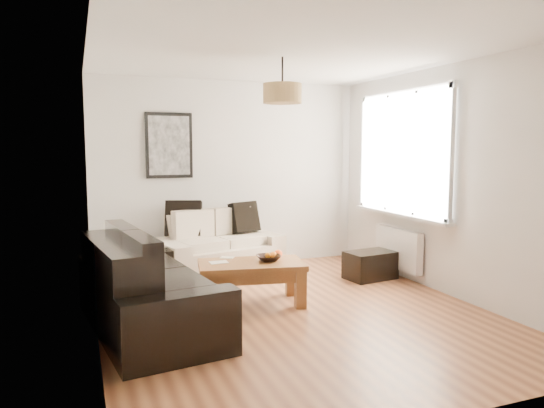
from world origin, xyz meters
name	(u,v)px	position (x,y,z in m)	size (l,w,h in m)	color
floor	(293,312)	(0.00, 0.00, 0.00)	(4.50, 4.50, 0.00)	brown
ceiling	(294,52)	(0.00, 0.00, 2.60)	(3.80, 4.50, 0.00)	white
wall_back	(230,174)	(0.00, 2.25, 1.30)	(3.80, 0.04, 2.60)	silver
wall_front	(445,212)	(0.00, -2.25, 1.30)	(3.80, 0.04, 2.60)	silver
wall_left	(92,191)	(-1.90, 0.00, 1.30)	(0.04, 4.50, 2.60)	silver
wall_right	(448,181)	(1.90, 0.00, 1.30)	(0.04, 4.50, 2.60)	silver
window_bay	(403,153)	(1.86, 0.80, 1.60)	(0.14, 1.90, 1.60)	white
radiator	(398,248)	(1.82, 0.80, 0.38)	(0.10, 0.90, 0.52)	white
poster	(169,146)	(-0.85, 2.22, 1.70)	(0.62, 0.04, 0.87)	black
pendant_shade	(282,93)	(0.00, 0.30, 2.23)	(0.40, 0.40, 0.20)	tan
loveseat_cream	(218,245)	(-0.31, 1.78, 0.40)	(1.60, 0.87, 0.80)	beige
sofa_leather	(150,284)	(-1.43, 0.03, 0.42)	(1.96, 0.95, 0.85)	black
coffee_table	(251,283)	(-0.31, 0.41, 0.23)	(1.11, 0.61, 0.46)	brown
ottoman	(370,265)	(1.45, 0.87, 0.18)	(0.62, 0.40, 0.35)	black
cushion_left	(184,219)	(-0.72, 1.97, 0.74)	(0.47, 0.14, 0.47)	black
cushion_right	(244,217)	(0.12, 1.97, 0.72)	(0.42, 0.13, 0.42)	black
fruit_bowl	(269,258)	(-0.11, 0.40, 0.49)	(0.26, 0.26, 0.06)	black
orange_a	(273,255)	(-0.03, 0.49, 0.50)	(0.08, 0.08, 0.08)	orange
orange_b	(278,254)	(0.05, 0.52, 0.50)	(0.09, 0.09, 0.09)	#FF5315
orange_c	(268,255)	(-0.09, 0.50, 0.50)	(0.07, 0.07, 0.07)	orange
papers	(219,262)	(-0.64, 0.52, 0.46)	(0.19, 0.14, 0.01)	silver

